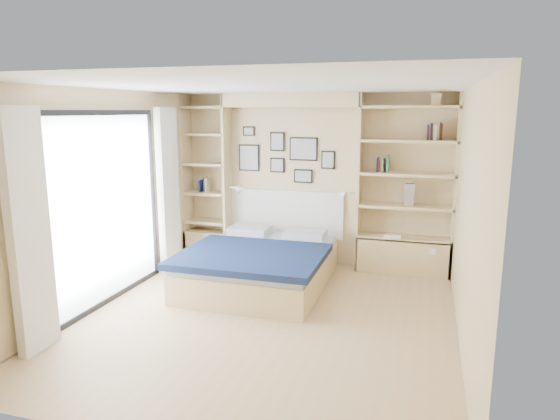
% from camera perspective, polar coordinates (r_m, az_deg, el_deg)
% --- Properties ---
extents(ground, '(4.50, 4.50, 0.00)m').
position_cam_1_polar(ground, '(5.64, -1.46, -12.25)').
color(ground, tan).
rests_on(ground, ground).
extents(room_shell, '(4.50, 4.50, 4.50)m').
position_cam_1_polar(room_shell, '(6.84, -0.67, 1.39)').
color(room_shell, tan).
rests_on(room_shell, ground).
extents(bed, '(1.77, 2.30, 1.07)m').
position_cam_1_polar(bed, '(6.59, -2.19, -6.14)').
color(bed, tan).
rests_on(bed, ground).
extents(photo_gallery, '(1.48, 0.02, 0.82)m').
position_cam_1_polar(photo_gallery, '(7.46, 0.42, 6.31)').
color(photo_gallery, black).
rests_on(photo_gallery, ground).
extents(reading_lamps, '(1.92, 0.12, 0.15)m').
position_cam_1_polar(reading_lamps, '(7.27, 1.08, 2.17)').
color(reading_lamps, silver).
rests_on(reading_lamps, ground).
extents(shelf_decor, '(3.53, 0.23, 2.03)m').
position_cam_1_polar(shelf_decor, '(7.03, 12.35, 6.45)').
color(shelf_decor, '#A51E1E').
rests_on(shelf_decor, ground).
extents(deck, '(3.20, 4.00, 0.05)m').
position_cam_1_polar(deck, '(7.50, -28.90, -7.64)').
color(deck, '#716653').
rests_on(deck, ground).
extents(deck_chair, '(0.66, 0.86, 0.76)m').
position_cam_1_polar(deck_chair, '(8.10, -25.21, -3.31)').
color(deck_chair, tan).
rests_on(deck_chair, ground).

